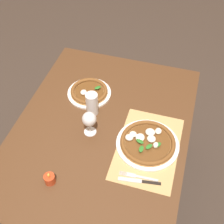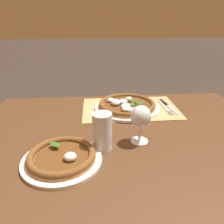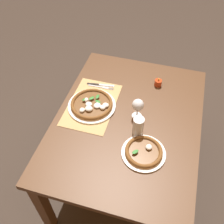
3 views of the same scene
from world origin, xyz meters
name	(u,v)px [view 3 (image 3 of 3)]	position (x,y,z in m)	size (l,w,h in m)	color
ground_plane	(124,172)	(0.00, 0.00, 0.00)	(24.00, 24.00, 0.00)	#382D26
dining_table	(127,128)	(0.00, 0.00, 0.64)	(1.32, 0.99, 0.74)	#4C301C
paper_placemat	(92,104)	(-0.06, -0.28, 0.74)	(0.51, 0.33, 0.00)	tan
pizza_near	(92,105)	(-0.04, -0.28, 0.76)	(0.34, 0.34, 0.05)	silver
pizza_far	(144,152)	(0.25, 0.16, 0.76)	(0.28, 0.28, 0.05)	silver
wine_glass	(138,106)	(-0.04, 0.05, 0.85)	(0.08, 0.08, 0.16)	silver
pint_glass	(138,127)	(0.10, 0.09, 0.81)	(0.07, 0.07, 0.15)	silver
fork	(101,87)	(-0.25, -0.27, 0.75)	(0.03, 0.20, 0.00)	#B7B7BC
knife	(101,85)	(-0.27, -0.29, 0.75)	(0.05, 0.22, 0.01)	black
votive_candle	(158,83)	(-0.40, 0.14, 0.76)	(0.06, 0.06, 0.07)	#B23819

